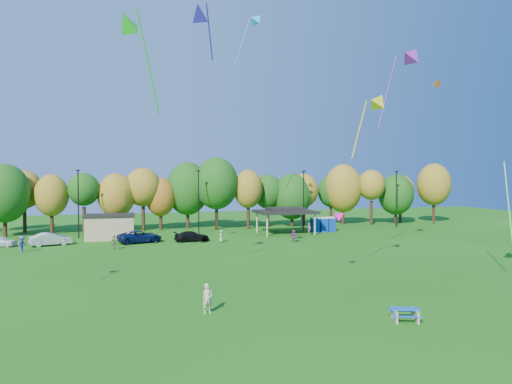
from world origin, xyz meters
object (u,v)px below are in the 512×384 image
object	(u,v)px
car_b	(51,239)
kite_flyer	(208,299)
car_c	(140,237)
porta_potties	(323,224)
car_d	(192,236)
picnic_table	(405,313)

from	to	relation	value
car_b	kite_flyer	bearing A→B (deg)	-174.87
car_c	porta_potties	bearing A→B (deg)	-96.90
car_b	car_d	world-z (taller)	car_b
kite_flyer	car_d	world-z (taller)	kite_flyer
picnic_table	kite_flyer	xyz separation A→B (m)	(-10.61, 4.44, 0.49)
car_d	kite_flyer	bearing A→B (deg)	168.65
picnic_table	car_b	size ratio (longest dim) A/B	0.42
porta_potties	kite_flyer	distance (m)	42.07
porta_potties	picnic_table	distance (m)	41.46
porta_potties	car_c	bearing A→B (deg)	-171.50
kite_flyer	car_d	bearing A→B (deg)	68.88
picnic_table	kite_flyer	size ratio (longest dim) A/B	1.10
porta_potties	car_d	distance (m)	20.56
picnic_table	car_c	world-z (taller)	car_c
kite_flyer	car_b	distance (m)	34.31
porta_potties	car_d	xyz separation A→B (m)	(-20.05, -4.54, -0.46)
car_b	car_c	distance (m)	10.27
car_b	picnic_table	bearing A→B (deg)	-164.17
porta_potties	picnic_table	bearing A→B (deg)	-107.81
car_c	car_d	xyz separation A→B (m)	(6.37, -0.59, -0.11)
car_b	car_c	world-z (taller)	car_b
porta_potties	car_b	xyz separation A→B (m)	(-36.67, -3.44, -0.33)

